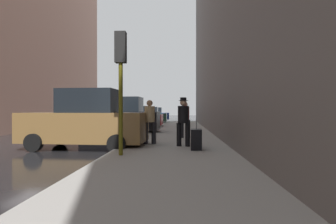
# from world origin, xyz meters

# --- Properties ---
(ground_plane) EXTENTS (120.00, 120.00, 0.00)m
(ground_plane) POSITION_xyz_m (0.00, 0.00, 0.00)
(ground_plane) COLOR black
(sidewalk) EXTENTS (4.00, 40.00, 0.15)m
(sidewalk) POSITION_xyz_m (6.00, 0.00, 0.07)
(sidewalk) COLOR gray
(sidewalk) RESTS_ON ground_plane
(parked_bronze_suv) EXTENTS (4.67, 2.20, 2.25)m
(parked_bronze_suv) POSITION_xyz_m (2.65, -1.62, 1.03)
(parked_bronze_suv) COLOR brown
(parked_bronze_suv) RESTS_ON ground_plane
(parked_black_suv) EXTENTS (4.67, 2.20, 2.25)m
(parked_black_suv) POSITION_xyz_m (2.65, 4.33, 1.03)
(parked_black_suv) COLOR black
(parked_black_suv) RESTS_ON ground_plane
(parked_red_hatchback) EXTENTS (4.22, 2.11, 1.79)m
(parked_red_hatchback) POSITION_xyz_m (2.65, 9.91, 0.85)
(parked_red_hatchback) COLOR #B2191E
(parked_red_hatchback) RESTS_ON ground_plane
(parked_dark_green_sedan) EXTENTS (4.21, 2.08, 1.79)m
(parked_dark_green_sedan) POSITION_xyz_m (2.65, 16.18, 0.85)
(parked_dark_green_sedan) COLOR #193828
(parked_dark_green_sedan) RESTS_ON ground_plane
(parked_blue_sedan) EXTENTS (4.25, 2.16, 1.79)m
(parked_blue_sedan) POSITION_xyz_m (2.65, 21.69, 0.85)
(parked_blue_sedan) COLOR navy
(parked_blue_sedan) RESTS_ON ground_plane
(fire_hydrant) EXTENTS (0.42, 0.22, 0.70)m
(fire_hydrant) POSITION_xyz_m (4.45, 5.40, 0.50)
(fire_hydrant) COLOR red
(fire_hydrant) RESTS_ON sidewalk
(traffic_light) EXTENTS (0.32, 0.32, 3.60)m
(traffic_light) POSITION_xyz_m (4.50, -3.85, 2.76)
(traffic_light) COLOR #514C0F
(traffic_light) RESTS_ON sidewalk
(pedestrian_with_fedora) EXTENTS (0.53, 0.47, 1.78)m
(pedestrian_with_fedora) POSITION_xyz_m (6.34, -1.87, 1.14)
(pedestrian_with_fedora) COLOR black
(pedestrian_with_fedora) RESTS_ON sidewalk
(pedestrian_in_tan_coat) EXTENTS (0.51, 0.43, 1.71)m
(pedestrian_in_tan_coat) POSITION_xyz_m (5.03, -1.23, 1.10)
(pedestrian_in_tan_coat) COLOR black
(pedestrian_in_tan_coat) RESTS_ON sidewalk
(pedestrian_in_red_jacket) EXTENTS (0.53, 0.50, 1.71)m
(pedestrian_in_red_jacket) POSITION_xyz_m (6.45, 0.98, 1.10)
(pedestrian_in_red_jacket) COLOR black
(pedestrian_in_red_jacket) RESTS_ON sidewalk
(rolling_suitcase) EXTENTS (0.39, 0.58, 1.04)m
(rolling_suitcase) POSITION_xyz_m (6.77, -2.66, 0.49)
(rolling_suitcase) COLOR black
(rolling_suitcase) RESTS_ON sidewalk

